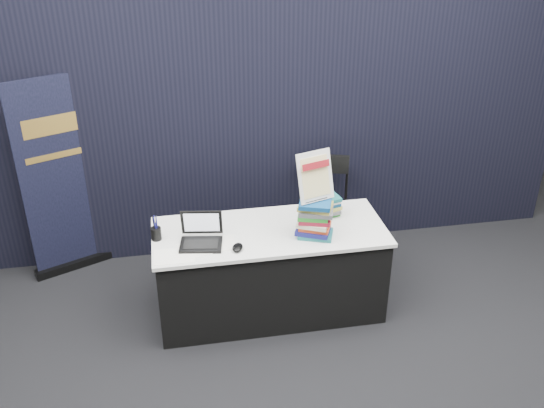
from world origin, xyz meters
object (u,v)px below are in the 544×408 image
(book_stack_tall, at_px, (315,219))
(stacking_chair, at_px, (328,208))
(laptop, at_px, (200,237))
(display_table, at_px, (270,270))
(info_sign, at_px, (315,177))
(book_stack_short, at_px, (327,206))
(pullup_banner, at_px, (65,189))

(book_stack_tall, xyz_separation_m, stacking_chair, (0.33, 0.77, -0.35))
(laptop, relative_size, stacking_chair, 0.34)
(display_table, distance_m, laptop, 0.70)
(laptop, relative_size, book_stack_tall, 1.13)
(book_stack_tall, xyz_separation_m, info_sign, (0.00, 0.03, 0.33))
(display_table, height_order, book_stack_short, book_stack_short)
(book_stack_short, height_order, info_sign, info_sign)
(info_sign, bearing_deg, stacking_chair, 48.31)
(book_stack_short, distance_m, pullup_banner, 2.26)
(book_stack_tall, relative_size, info_sign, 0.78)
(display_table, bearing_deg, info_sign, -20.01)
(laptop, height_order, stacking_chair, stacking_chair)
(book_stack_short, bearing_deg, display_table, -162.28)
(stacking_chair, bearing_deg, book_stack_tall, -96.04)
(book_stack_tall, height_order, pullup_banner, pullup_banner)
(display_table, xyz_separation_m, laptop, (-0.54, -0.10, 0.43))
(book_stack_tall, height_order, book_stack_short, book_stack_tall)
(book_stack_short, relative_size, stacking_chair, 0.23)
(laptop, distance_m, info_sign, 0.96)
(display_table, height_order, pullup_banner, pullup_banner)
(info_sign, bearing_deg, pullup_banner, 133.49)
(laptop, bearing_deg, book_stack_tall, 5.75)
(info_sign, xyz_separation_m, stacking_chair, (0.33, 0.74, -0.68))
(book_stack_tall, distance_m, stacking_chair, 0.91)
(display_table, bearing_deg, book_stack_tall, -24.72)
(display_table, distance_m, info_sign, 0.92)
(pullup_banner, bearing_deg, laptop, -67.77)
(book_stack_short, relative_size, pullup_banner, 0.13)
(book_stack_short, height_order, stacking_chair, stacking_chair)
(book_stack_short, height_order, pullup_banner, pullup_banner)
(info_sign, relative_size, stacking_chair, 0.39)
(pullup_banner, bearing_deg, display_table, -54.21)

